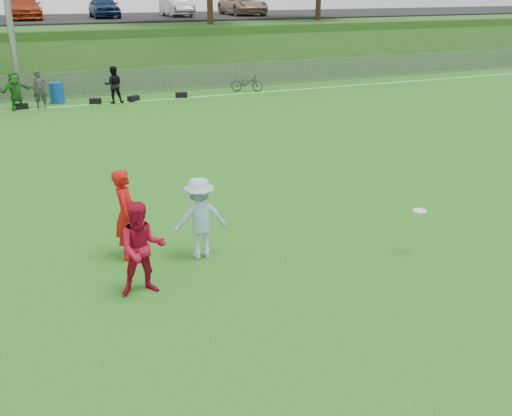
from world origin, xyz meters
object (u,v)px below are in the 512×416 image
player_red_center (142,249)px  frisbee (420,211)px  bicycle (247,83)px  player_blue (200,218)px  recycling_bin (57,93)px  player_red_left (126,214)px

player_red_center → frisbee: size_ratio=6.42×
bicycle → player_blue: bearing=-177.2°
player_red_center → recycling_bin: (0.03, 19.12, -0.39)m
recycling_bin → player_red_center: bearing=-90.1°
player_red_center → bicycle: size_ratio=1.05×
player_red_left → recycling_bin: size_ratio=1.94×
player_red_center → player_blue: (1.37, 1.02, -0.02)m
recycling_bin → player_blue: bearing=-85.8°
player_red_center → frisbee: player_red_center is taller
frisbee → bicycle: 19.54m
player_red_left → player_blue: bearing=-99.3°
player_red_left → frisbee: (5.52, -2.10, 0.00)m
player_blue → player_red_left: bearing=-20.8°
player_red_left → bicycle: bearing=-15.6°
player_red_left → player_red_center: player_red_left is taller
player_blue → frisbee: 4.44m
bicycle → player_red_left: bearing=178.5°
player_red_left → frisbee: bearing=-97.6°
player_red_left → bicycle: player_red_left is taller
player_red_left → bicycle: (9.38, 17.05, -0.50)m
player_red_center → frisbee: bearing=-1.0°
player_red_center → recycling_bin: bearing=94.3°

